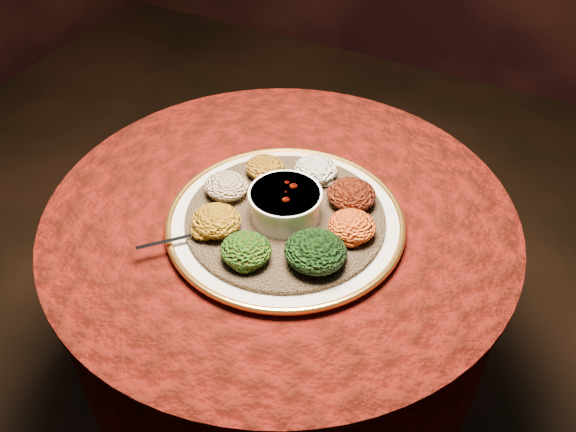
% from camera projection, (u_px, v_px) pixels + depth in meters
% --- Properties ---
extents(table, '(0.96, 0.96, 0.73)m').
position_uv_depth(table, '(281.00, 273.00, 1.42)').
color(table, black).
rests_on(table, ground).
extents(platter, '(0.47, 0.47, 0.02)m').
position_uv_depth(platter, '(285.00, 222.00, 1.26)').
color(platter, beige).
rests_on(platter, table).
extents(injera, '(0.45, 0.45, 0.01)m').
position_uv_depth(injera, '(285.00, 218.00, 1.25)').
color(injera, brown).
rests_on(injera, platter).
extents(stew_bowl, '(0.14, 0.14, 0.06)m').
position_uv_depth(stew_bowl, '(285.00, 203.00, 1.22)').
color(stew_bowl, white).
rests_on(stew_bowl, injera).
extents(spoon, '(0.11, 0.11, 0.01)m').
position_uv_depth(spoon, '(197.00, 234.00, 1.20)').
color(spoon, silver).
rests_on(spoon, injera).
extents(portion_ayib, '(0.09, 0.09, 0.04)m').
position_uv_depth(portion_ayib, '(316.00, 169.00, 1.32)').
color(portion_ayib, white).
rests_on(portion_ayib, injera).
extents(portion_kitfo, '(0.10, 0.09, 0.05)m').
position_uv_depth(portion_kitfo, '(351.00, 194.00, 1.26)').
color(portion_kitfo, black).
rests_on(portion_kitfo, injera).
extents(portion_tikil, '(0.09, 0.09, 0.04)m').
position_uv_depth(portion_tikil, '(352.00, 226.00, 1.19)').
color(portion_tikil, '#BF890F').
rests_on(portion_tikil, injera).
extents(portion_gomen, '(0.11, 0.11, 0.05)m').
position_uv_depth(portion_gomen, '(315.00, 251.00, 1.14)').
color(portion_gomen, black).
rests_on(portion_gomen, injera).
extents(portion_mixveg, '(0.09, 0.09, 0.05)m').
position_uv_depth(portion_mixveg, '(246.00, 250.00, 1.15)').
color(portion_mixveg, '#8B2F08').
rests_on(portion_mixveg, injera).
extents(portion_kik, '(0.10, 0.09, 0.05)m').
position_uv_depth(portion_kik, '(216.00, 221.00, 1.20)').
color(portion_kik, '#9B610D').
rests_on(portion_kik, injera).
extents(portion_timatim, '(0.09, 0.08, 0.04)m').
position_uv_depth(portion_timatim, '(226.00, 186.00, 1.28)').
color(portion_timatim, '#740A06').
rests_on(portion_timatim, injera).
extents(portion_shiro, '(0.08, 0.08, 0.04)m').
position_uv_depth(portion_shiro, '(265.00, 167.00, 1.33)').
color(portion_shiro, '#8C5410').
rests_on(portion_shiro, injera).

